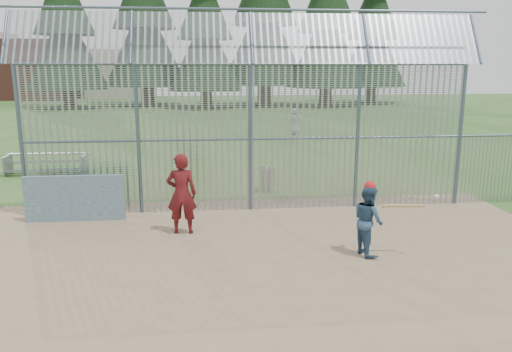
{
  "coord_description": "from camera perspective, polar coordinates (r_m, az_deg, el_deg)",
  "views": [
    {
      "loc": [
        -1.24,
        -9.92,
        3.94
      ],
      "look_at": [
        0.0,
        2.0,
        1.3
      ],
      "focal_mm": 35.0,
      "sensor_mm": 36.0,
      "label": 1
    }
  ],
  "objects": [
    {
      "name": "dugout_wall",
      "position": [
        13.66,
        -20.0,
        -2.41
      ],
      "size": [
        2.5,
        0.12,
        1.2
      ],
      "primitive_type": "cube",
      "color": "#38566B",
      "rests_on": "dirt_infield"
    },
    {
      "name": "bg_kid_standing",
      "position": [
        29.51,
        4.5,
        6.25
      ],
      "size": [
        0.8,
        0.56,
        1.56
      ],
      "primitive_type": "imported",
      "rotation": [
        0.0,
        0.0,
        3.06
      ],
      "color": "gray",
      "rests_on": "ground"
    },
    {
      "name": "trash_can",
      "position": [
        16.02,
        1.2,
        -0.41
      ],
      "size": [
        0.56,
        0.56,
        0.82
      ],
      "color": "gray",
      "rests_on": "ground"
    },
    {
      "name": "backstop_fence",
      "position": [
        13.78,
        6.92,
        5.76
      ],
      "size": [
        20.09,
        0.81,
        5.3
      ],
      "color": "#47566B",
      "rests_on": "ground"
    },
    {
      "name": "dirt_infield",
      "position": [
        10.28,
        1.46,
        -10.06
      ],
      "size": [
        14.0,
        10.0,
        0.02
      ],
      "primitive_type": "cube",
      "color": "#756047",
      "rests_on": "ground"
    },
    {
      "name": "batting_gear",
      "position": [
        10.66,
        13.95,
        -1.74
      ],
      "size": [
        1.44,
        0.55,
        0.55
      ],
      "color": "#AE171A",
      "rests_on": "ground"
    },
    {
      "name": "ground",
      "position": [
        10.74,
        1.12,
        -9.09
      ],
      "size": [
        120.0,
        120.0,
        0.0
      ],
      "primitive_type": "plane",
      "color": "#2D511E",
      "rests_on": "ground"
    },
    {
      "name": "distant_buildings",
      "position": [
        69.94,
        -24.7,
        11.05
      ],
      "size": [
        26.5,
        10.5,
        8.0
      ],
      "color": "brown",
      "rests_on": "ground"
    },
    {
      "name": "bg_kid_seated",
      "position": [
        27.61,
        -0.85,
        5.05
      ],
      "size": [
        0.47,
        0.21,
        0.79
      ],
      "primitive_type": "imported",
      "rotation": [
        0.0,
        0.0,
        3.19
      ],
      "color": "slate",
      "rests_on": "ground"
    },
    {
      "name": "onlooker",
      "position": [
        11.95,
        -8.5,
        -2.02
      ],
      "size": [
        0.73,
        0.5,
        1.94
      ],
      "primitive_type": "imported",
      "rotation": [
        0.0,
        0.0,
        3.09
      ],
      "color": "maroon",
      "rests_on": "dirt_infield"
    },
    {
      "name": "bleacher",
      "position": [
        20.21,
        -22.81,
        1.39
      ],
      "size": [
        3.0,
        0.95,
        0.72
      ],
      "color": "slate",
      "rests_on": "ground"
    },
    {
      "name": "batter",
      "position": [
        10.81,
        12.7,
        -4.96
      ],
      "size": [
        0.7,
        0.83,
        1.5
      ],
      "primitive_type": "imported",
      "rotation": [
        0.0,
        0.0,
        1.78
      ],
      "color": "navy",
      "rests_on": "dirt_infield"
    }
  ]
}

